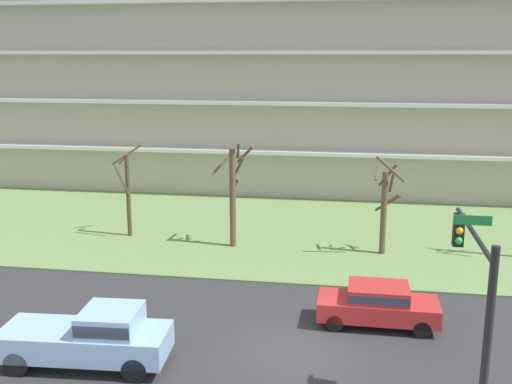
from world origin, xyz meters
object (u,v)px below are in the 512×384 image
object	(u,v)px
tree_far_left	(128,191)
pickup_blue_near_left	(92,336)
tree_left	(233,191)
tree_center	(385,205)
traffic_signal_mast	(474,306)
sedan_red_center_right	(378,303)

from	to	relation	value
tree_far_left	pickup_blue_near_left	bearing A→B (deg)	-73.95
tree_left	tree_center	xyz separation A→B (m)	(7.64, -0.04, -0.45)
tree_center	pickup_blue_near_left	bearing A→B (deg)	-127.21
tree_center	pickup_blue_near_left	world-z (taller)	tree_center
tree_center	pickup_blue_near_left	xyz separation A→B (m)	(-9.72, -12.81, -1.53)
pickup_blue_near_left	tree_center	bearing A→B (deg)	49.41
traffic_signal_mast	tree_far_left	bearing A→B (deg)	131.64
tree_center	traffic_signal_mast	xyz separation A→B (m)	(1.25, -15.87, 1.59)
sedan_red_center_right	traffic_signal_mast	bearing A→B (deg)	103.98
tree_far_left	tree_left	xyz separation A→B (m)	(6.03, -0.87, 0.43)
tree_far_left	pickup_blue_near_left	size ratio (longest dim) A/B	0.91
tree_left	pickup_blue_near_left	world-z (taller)	tree_left
tree_far_left	traffic_signal_mast	world-z (taller)	traffic_signal_mast
tree_far_left	tree_center	distance (m)	13.70
pickup_blue_near_left	sedan_red_center_right	bearing A→B (deg)	22.67
sedan_red_center_right	pickup_blue_near_left	bearing A→B (deg)	26.65
tree_left	traffic_signal_mast	size ratio (longest dim) A/B	0.91
sedan_red_center_right	traffic_signal_mast	xyz separation A→B (m)	(1.80, -7.55, 3.27)
tree_left	sedan_red_center_right	size ratio (longest dim) A/B	1.26
tree_left	tree_center	distance (m)	7.65
tree_far_left	sedan_red_center_right	bearing A→B (deg)	-35.13
tree_left	sedan_red_center_right	world-z (taller)	tree_left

